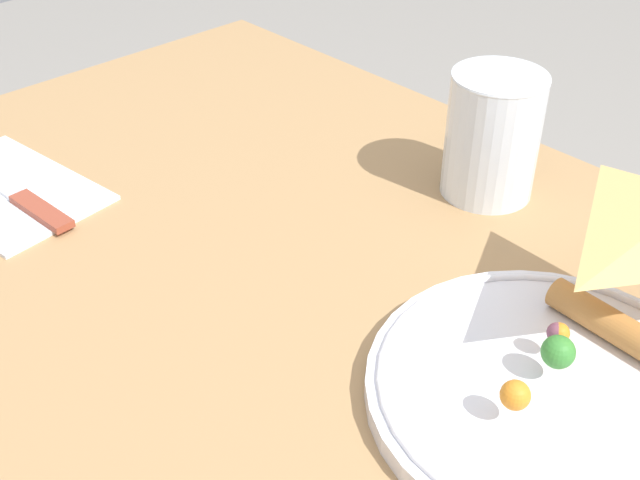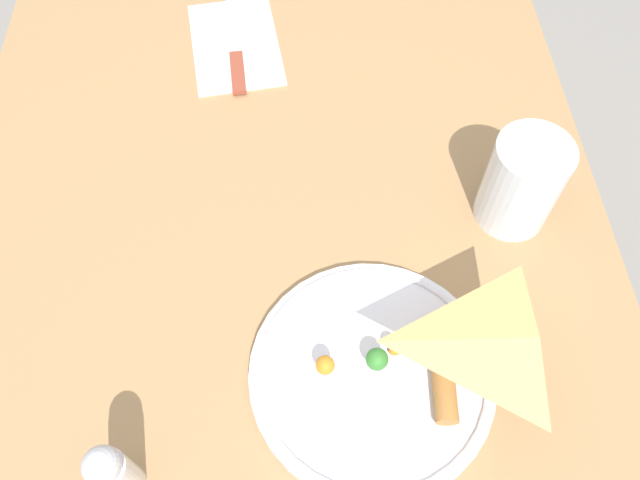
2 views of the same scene
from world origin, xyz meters
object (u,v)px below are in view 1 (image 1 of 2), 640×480
Objects in this scene: milk_glass at (492,138)px; dining_table at (334,459)px; plate_pizza at (555,386)px; butter_knife at (11,191)px; napkin_folded at (6,191)px.

dining_table is at bearing 106.09° from milk_glass.
butter_knife is (0.52, 0.16, -0.01)m from plate_pizza.
milk_glass is 0.47m from butter_knife.
napkin_folded is at bearing 16.54° from plate_pizza.
milk_glass is 0.58× the size of napkin_folded.
butter_knife is at bearing 16.80° from plate_pizza.
dining_table is 10.07× the size of milk_glass.
dining_table is 5.88× the size of napkin_folded.
milk_glass is at bearing -136.37° from butter_knife.
plate_pizza is 0.54m from butter_knife.
butter_knife is at bearing -175.49° from napkin_folded.
milk_glass is (0.21, -0.19, 0.04)m from plate_pizza.
butter_knife is (0.31, 0.35, -0.05)m from milk_glass.
milk_glass is (0.08, -0.29, 0.15)m from dining_table.
napkin_folded is 0.96× the size of butter_knife.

